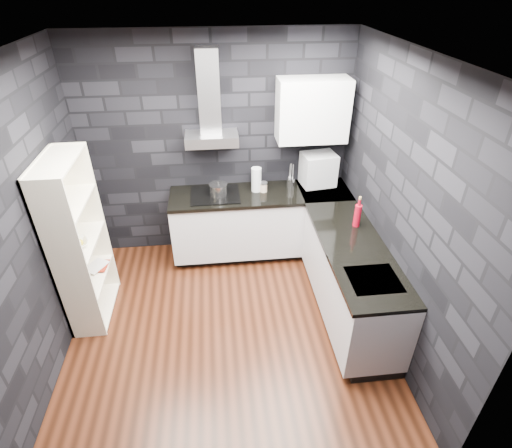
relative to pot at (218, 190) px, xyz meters
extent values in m
plane|color=#441E10|center=(0.01, -1.29, -0.97)|extent=(3.20, 3.20, 0.00)
plane|color=white|center=(0.01, -1.29, 1.73)|extent=(3.20, 3.20, 0.00)
cube|color=black|center=(0.01, 0.34, 0.38)|extent=(3.20, 0.05, 2.70)
cube|color=black|center=(0.01, -2.91, 0.38)|extent=(3.20, 0.05, 2.70)
cube|color=black|center=(-1.62, -1.29, 0.38)|extent=(0.05, 3.20, 2.70)
cube|color=black|center=(1.63, -1.29, 0.38)|extent=(0.05, 3.20, 2.70)
cube|color=black|center=(0.51, 0.05, -0.92)|extent=(2.18, 0.50, 0.10)
cube|color=black|center=(1.35, -1.19, -0.92)|extent=(0.50, 1.78, 0.10)
cube|color=silver|center=(0.51, 0.01, -0.49)|extent=(2.20, 0.60, 0.76)
cube|color=silver|center=(1.31, -1.19, -0.49)|extent=(0.60, 1.80, 0.76)
cube|color=black|center=(0.51, 0.00, -0.09)|extent=(2.20, 0.62, 0.04)
cube|color=black|center=(1.30, -1.19, -0.09)|extent=(0.62, 1.80, 0.04)
cube|color=black|center=(1.31, 0.01, -0.09)|extent=(0.62, 0.62, 0.04)
cube|color=#B9B9BD|center=(-0.04, 0.14, 0.59)|extent=(0.60, 0.34, 0.12)
cube|color=#B9B9BD|center=(-0.04, 0.21, 1.10)|extent=(0.24, 0.20, 0.90)
cube|color=white|center=(1.11, 0.14, 0.88)|extent=(0.80, 0.35, 0.70)
cube|color=black|center=(-0.04, 0.01, -0.07)|extent=(0.58, 0.50, 0.01)
cube|color=#B9B9BD|center=(1.31, -1.69, -0.08)|extent=(0.44, 0.40, 0.01)
cylinder|color=#B4B4B8|center=(0.00, 0.00, 0.00)|extent=(0.27, 0.27, 0.12)
cylinder|color=silver|center=(0.46, 0.07, 0.08)|extent=(0.16, 0.16, 0.30)
cylinder|color=#C5AB8E|center=(0.55, 0.04, -0.02)|extent=(0.10, 0.10, 0.11)
cylinder|color=#B4B4B8|center=(0.89, 0.11, -0.01)|extent=(0.10, 0.10, 0.12)
cube|color=#B2B5BB|center=(1.23, 0.11, 0.15)|extent=(0.44, 0.36, 0.40)
cylinder|color=maroon|center=(1.43, -0.83, 0.05)|extent=(0.09, 0.09, 0.25)
cube|color=white|center=(-1.41, -0.84, -0.07)|extent=(0.35, 0.80, 1.80)
imported|color=white|center=(-1.41, -0.90, -0.04)|extent=(0.28, 0.28, 0.06)
imported|color=maroon|center=(-1.41, -0.67, -0.40)|extent=(0.16, 0.04, 0.21)
imported|color=#B2B2B2|center=(-1.45, -0.64, -0.38)|extent=(0.16, 0.11, 0.24)
camera|label=1|loc=(-0.02, -4.24, 2.24)|focal=28.00mm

